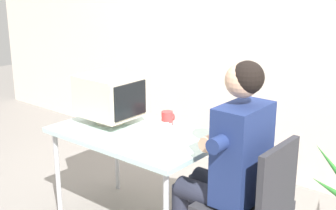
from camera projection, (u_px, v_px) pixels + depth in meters
name	position (u px, v px, depth m)	size (l,w,h in m)	color
wall_back	(275.00, 9.00, 3.85)	(8.00, 0.10, 3.00)	beige
desk	(136.00, 139.00, 3.23)	(1.17, 0.73, 0.72)	#B7B7BC
crt_monitor	(110.00, 96.00, 3.35)	(0.42, 0.36, 0.36)	beige
keyboard	(145.00, 130.00, 3.21)	(0.18, 0.42, 0.03)	silver
office_chair	(253.00, 202.00, 2.72)	(0.47, 0.47, 0.89)	#4C4C51
person_seated	(228.00, 158.00, 2.76)	(0.68, 0.57, 1.33)	navy
desk_mug	(167.00, 118.00, 3.35)	(0.08, 0.09, 0.10)	red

